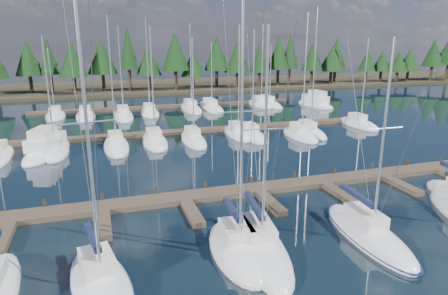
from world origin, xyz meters
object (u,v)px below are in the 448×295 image
object	(u,v)px
main_dock	(259,192)
front_sailboat_3	(260,247)
motor_yacht_right	(315,103)
front_sailboat_1	(100,283)
front_sailboat_4	(368,234)
motor_yacht_left	(47,149)
front_sailboat_2	(238,249)

from	to	relation	value
main_dock	front_sailboat_3	world-z (taller)	front_sailboat_3
main_dock	motor_yacht_right	bearing A→B (deg)	54.21
front_sailboat_1	front_sailboat_4	distance (m)	16.12
front_sailboat_3	motor_yacht_left	xyz separation A→B (m)	(-14.08, 25.69, 0.25)
front_sailboat_3	motor_yacht_left	world-z (taller)	front_sailboat_3
front_sailboat_2	front_sailboat_4	world-z (taller)	front_sailboat_2
front_sailboat_3	front_sailboat_1	bearing A→B (deg)	-174.17
main_dock	front_sailboat_2	world-z (taller)	front_sailboat_2
motor_yacht_left	main_dock	bearing A→B (deg)	-45.14
motor_yacht_right	front_sailboat_1	bearing A→B (deg)	-130.31
front_sailboat_1	front_sailboat_2	world-z (taller)	front_sailboat_1
main_dock	motor_yacht_left	world-z (taller)	motor_yacht_left
front_sailboat_1	front_sailboat_3	world-z (taller)	front_sailboat_1
main_dock	front_sailboat_2	bearing A→B (deg)	-119.79
front_sailboat_4	motor_yacht_right	xyz separation A→B (m)	(22.35, 44.99, 0.23)
front_sailboat_2	motor_yacht_left	distance (m)	28.61
main_dock	front_sailboat_1	world-z (taller)	front_sailboat_1
front_sailboat_3	front_sailboat_4	xyz separation A→B (m)	(7.09, -0.57, -0.00)
main_dock	front_sailboat_3	xyz separation A→B (m)	(-3.32, -8.20, 0.08)
front_sailboat_2	front_sailboat_4	distance (m)	8.44
front_sailboat_4	motor_yacht_left	world-z (taller)	front_sailboat_4
motor_yacht_left	front_sailboat_1	bearing A→B (deg)	-79.24
front_sailboat_2	front_sailboat_3	bearing A→B (deg)	-3.22
front_sailboat_1	front_sailboat_2	distance (m)	7.76
main_dock	front_sailboat_4	xyz separation A→B (m)	(3.77, -8.77, 0.07)
front_sailboat_1	motor_yacht_right	xyz separation A→B (m)	(38.47, 45.34, 0.21)
front_sailboat_1	front_sailboat_3	bearing A→B (deg)	5.83
front_sailboat_2	front_sailboat_3	size ratio (longest dim) A/B	1.13
motor_yacht_right	front_sailboat_2	bearing A→B (deg)	-124.75
front_sailboat_2	motor_yacht_right	xyz separation A→B (m)	(30.77, 44.34, 0.21)
front_sailboat_2	front_sailboat_1	bearing A→B (deg)	-172.62
motor_yacht_right	front_sailboat_4	bearing A→B (deg)	-116.42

